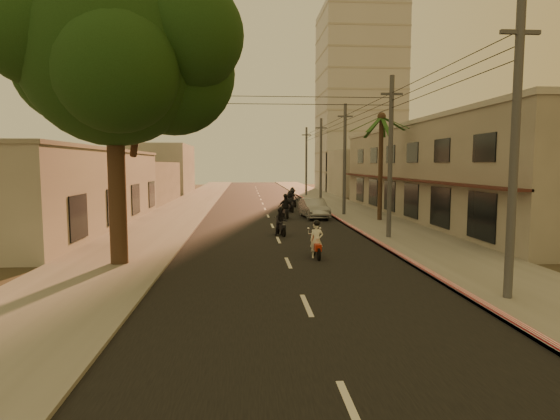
% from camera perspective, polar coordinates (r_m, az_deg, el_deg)
% --- Properties ---
extents(ground, '(160.00, 160.00, 0.00)m').
position_cam_1_polar(ground, '(18.02, 1.59, -7.83)').
color(ground, '#383023').
rests_on(ground, ground).
extents(road, '(10.00, 140.00, 0.02)m').
position_cam_1_polar(road, '(37.71, -1.47, -0.75)').
color(road, black).
rests_on(road, ground).
extents(sidewalk_right, '(5.00, 140.00, 0.12)m').
position_cam_1_polar(sidewalk_right, '(38.79, 9.67, -0.58)').
color(sidewalk_right, slate).
rests_on(sidewalk_right, ground).
extents(sidewalk_left, '(5.00, 140.00, 0.12)m').
position_cam_1_polar(sidewalk_left, '(38.09, -12.81, -0.75)').
color(sidewalk_left, slate).
rests_on(sidewalk_left, ground).
extents(curb_stripe, '(0.20, 60.00, 0.20)m').
position_cam_1_polar(curb_stripe, '(33.41, 7.72, -1.47)').
color(curb_stripe, red).
rests_on(curb_stripe, ground).
extents(shophouse_row, '(8.80, 34.20, 7.30)m').
position_cam_1_polar(shophouse_row, '(38.77, 19.81, 4.48)').
color(shophouse_row, gray).
rests_on(shophouse_row, ground).
extents(left_building, '(8.20, 24.20, 5.20)m').
position_cam_1_polar(left_building, '(33.76, -25.41, 2.37)').
color(left_building, '#ACA69B').
rests_on(left_building, ground).
extents(distant_tower, '(12.10, 12.10, 28.00)m').
position_cam_1_polar(distant_tower, '(76.19, 9.58, 12.93)').
color(distant_tower, '#B7B5B2').
rests_on(distant_tower, ground).
extents(broadleaf_tree, '(9.60, 8.70, 12.10)m').
position_cam_1_polar(broadleaf_tree, '(20.62, -18.53, 17.33)').
color(broadleaf_tree, black).
rests_on(broadleaf_tree, ground).
extents(palm_tree, '(5.00, 5.00, 8.20)m').
position_cam_1_polar(palm_tree, '(34.96, 12.27, 10.34)').
color(palm_tree, black).
rests_on(palm_tree, ground).
extents(utility_poles, '(1.20, 48.26, 9.00)m').
position_cam_1_polar(utility_poles, '(38.35, 7.92, 9.07)').
color(utility_poles, '#38383A').
rests_on(utility_poles, ground).
extents(filler_right, '(8.00, 14.00, 6.00)m').
position_cam_1_polar(filler_right, '(64.41, 10.02, 4.47)').
color(filler_right, '#ACA69B').
rests_on(filler_right, ground).
extents(filler_left_near, '(8.00, 14.00, 4.40)m').
position_cam_1_polar(filler_left_near, '(52.90, -17.57, 3.19)').
color(filler_left_near, '#ACA69B').
rests_on(filler_left_near, ground).
extents(filler_left_far, '(8.00, 14.00, 7.00)m').
position_cam_1_polar(filler_left_far, '(70.51, -14.23, 4.88)').
color(filler_left_far, '#ACA69B').
rests_on(filler_left_far, ground).
extents(scooter_red, '(0.66, 1.76, 1.73)m').
position_cam_1_polar(scooter_red, '(20.95, 4.46, -3.84)').
color(scooter_red, black).
rests_on(scooter_red, ground).
extents(scooter_mid_a, '(1.06, 1.74, 1.73)m').
position_cam_1_polar(scooter_mid_a, '(27.44, 0.12, -1.51)').
color(scooter_mid_a, black).
rests_on(scooter_mid_a, ground).
extents(scooter_mid_b, '(1.18, 1.95, 1.93)m').
position_cam_1_polar(scooter_mid_b, '(36.10, 0.66, 0.33)').
color(scooter_mid_b, black).
rests_on(scooter_mid_b, ground).
extents(scooter_far_a, '(1.16, 1.86, 1.87)m').
position_cam_1_polar(scooter_far_a, '(40.91, 1.17, 0.92)').
color(scooter_far_a, black).
rests_on(scooter_far_a, ground).
extents(scooter_far_b, '(1.56, 1.92, 1.94)m').
position_cam_1_polar(scooter_far_b, '(45.84, 1.51, 1.48)').
color(scooter_far_b, black).
rests_on(scooter_far_b, ground).
extents(parked_car, '(2.41, 4.91, 1.53)m').
position_cam_1_polar(parked_car, '(36.47, 4.15, 0.20)').
color(parked_car, gray).
rests_on(parked_car, ground).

